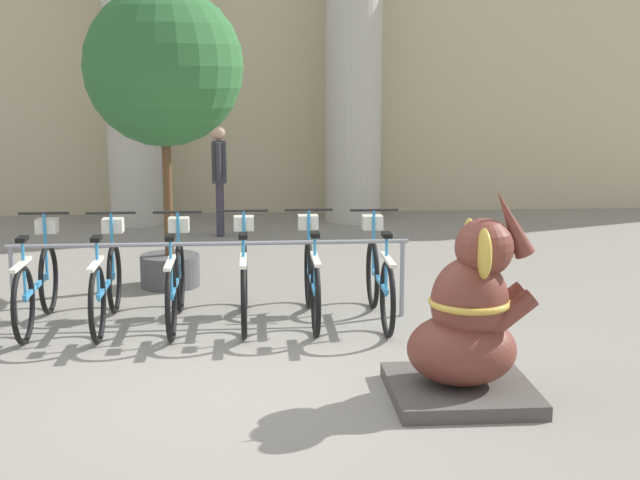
% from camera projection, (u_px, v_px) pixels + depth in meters
% --- Properties ---
extents(ground_plane, '(60.00, 60.00, 0.00)m').
position_uv_depth(ground_plane, '(244.00, 390.00, 6.74)').
color(ground_plane, gray).
extents(building_facade, '(20.00, 0.20, 6.00)m').
position_uv_depth(building_facade, '(244.00, 31.00, 14.59)').
color(building_facade, '#C6B78E').
rests_on(building_facade, ground_plane).
extents(column_left, '(1.10, 1.10, 5.16)m').
position_uv_depth(column_left, '(133.00, 54.00, 13.56)').
color(column_left, '#BCB7A8').
rests_on(column_left, ground_plane).
extents(column_right, '(1.10, 1.10, 5.16)m').
position_uv_depth(column_right, '(354.00, 54.00, 13.81)').
color(column_right, '#BCB7A8').
rests_on(column_right, ground_plane).
extents(bike_rack, '(3.82, 0.05, 0.77)m').
position_uv_depth(bike_rack, '(210.00, 258.00, 8.51)').
color(bike_rack, gray).
rests_on(bike_rack, ground_plane).
extents(bicycle_0, '(0.48, 1.70, 1.03)m').
position_uv_depth(bicycle_0, '(37.00, 284.00, 8.32)').
color(bicycle_0, black).
rests_on(bicycle_0, ground_plane).
extents(bicycle_1, '(0.48, 1.70, 1.03)m').
position_uv_depth(bicycle_1, '(107.00, 283.00, 8.34)').
color(bicycle_1, black).
rests_on(bicycle_1, ground_plane).
extents(bicycle_2, '(0.48, 1.70, 1.03)m').
position_uv_depth(bicycle_2, '(176.00, 282.00, 8.39)').
color(bicycle_2, black).
rests_on(bicycle_2, ground_plane).
extents(bicycle_3, '(0.48, 1.70, 1.03)m').
position_uv_depth(bicycle_3, '(244.00, 280.00, 8.47)').
color(bicycle_3, black).
rests_on(bicycle_3, ground_plane).
extents(bicycle_4, '(0.48, 1.70, 1.03)m').
position_uv_depth(bicycle_4, '(312.00, 278.00, 8.54)').
color(bicycle_4, black).
rests_on(bicycle_4, ground_plane).
extents(bicycle_5, '(0.48, 1.70, 1.03)m').
position_uv_depth(bicycle_5, '(379.00, 279.00, 8.52)').
color(bicycle_5, black).
rests_on(bicycle_5, ground_plane).
extents(elephant_statue, '(1.04, 1.04, 1.58)m').
position_uv_depth(elephant_statue, '(468.00, 327.00, 6.49)').
color(elephant_statue, '#4C4742').
rests_on(elephant_statue, ground_plane).
extents(person_pedestrian, '(0.21, 0.47, 1.60)m').
position_uv_depth(person_pedestrian, '(219.00, 171.00, 12.83)').
color(person_pedestrian, '#383342').
rests_on(person_pedestrian, ground_plane).
extents(potted_tree, '(1.71, 1.71, 3.27)m').
position_uv_depth(potted_tree, '(164.00, 73.00, 9.53)').
color(potted_tree, '#4C4C4C').
rests_on(potted_tree, ground_plane).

